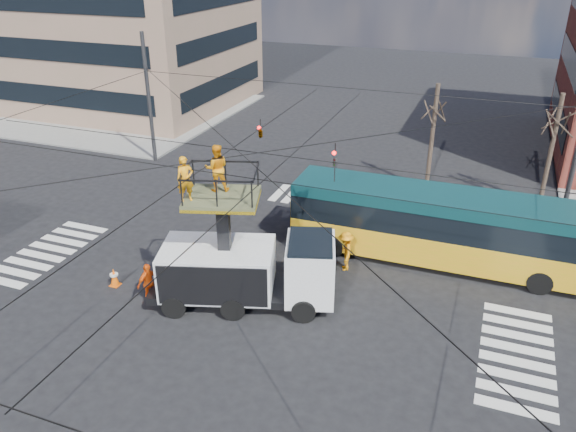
# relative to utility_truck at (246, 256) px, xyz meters

# --- Properties ---
(ground) EXTENTS (120.00, 120.00, 0.00)m
(ground) POSITION_rel_utility_truck_xyz_m (-0.14, 0.31, -2.04)
(ground) COLOR black
(ground) RESTS_ON ground
(sidewalk_nw) EXTENTS (18.00, 18.00, 0.12)m
(sidewalk_nw) POSITION_rel_utility_truck_xyz_m (-21.14, 21.31, -1.98)
(sidewalk_nw) COLOR slate
(sidewalk_nw) RESTS_ON ground
(crosswalks) EXTENTS (22.40, 22.40, 0.02)m
(crosswalks) POSITION_rel_utility_truck_xyz_m (-0.14, 0.31, -2.03)
(crosswalks) COLOR silver
(crosswalks) RESTS_ON ground
(overhead_network) EXTENTS (24.24, 24.24, 8.00)m
(overhead_network) POSITION_rel_utility_truck_xyz_m (-0.21, 0.71, 2.24)
(overhead_network) COLOR #2D2D30
(overhead_network) RESTS_ON ground
(tree_a) EXTENTS (2.00, 2.00, 6.00)m
(tree_a) POSITION_rel_utility_truck_xyz_m (4.86, 13.81, 2.58)
(tree_a) COLOR #382B21
(tree_a) RESTS_ON ground
(tree_b) EXTENTS (2.00, 2.00, 6.00)m
(tree_b) POSITION_rel_utility_truck_xyz_m (10.86, 13.81, 2.58)
(tree_b) COLOR #382B21
(tree_b) RESTS_ON ground
(utility_truck) EXTENTS (7.37, 4.31, 6.23)m
(utility_truck) POSITION_rel_utility_truck_xyz_m (0.00, 0.00, 0.00)
(utility_truck) COLOR black
(utility_truck) RESTS_ON ground
(city_bus) EXTENTS (13.16, 2.71, 3.20)m
(city_bus) POSITION_rel_utility_truck_xyz_m (6.63, 5.77, -0.32)
(city_bus) COLOR gold
(city_bus) RESTS_ON ground
(traffic_cone) EXTENTS (0.36, 0.36, 0.78)m
(traffic_cone) POSITION_rel_utility_truck_xyz_m (-5.54, -0.90, -1.65)
(traffic_cone) COLOR #FF620A
(traffic_cone) RESTS_ON ground
(worker_ground) EXTENTS (0.71, 1.06, 1.67)m
(worker_ground) POSITION_rel_utility_truck_xyz_m (-3.55, -1.37, -1.21)
(worker_ground) COLOR #FF5C10
(worker_ground) RESTS_ON ground
(flagger) EXTENTS (1.01, 1.29, 1.76)m
(flagger) POSITION_rel_utility_truck_xyz_m (2.88, 3.67, -1.16)
(flagger) COLOR orange
(flagger) RESTS_ON ground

